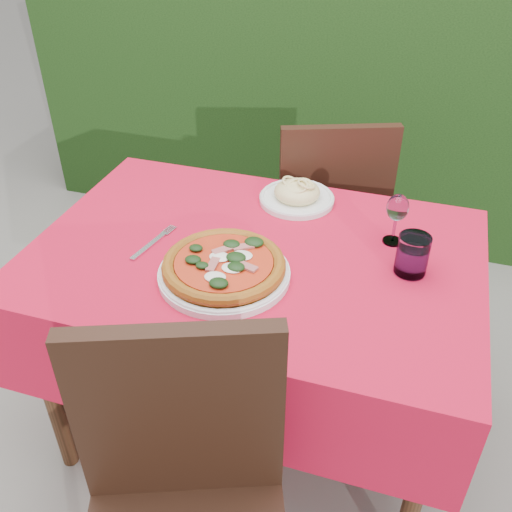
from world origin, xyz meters
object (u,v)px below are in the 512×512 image
(pizza_plate, at_px, (224,268))
(pasta_plate, at_px, (297,195))
(chair_far, at_px, (329,211))
(water_glass, at_px, (412,257))
(chair_near, at_px, (183,510))
(fork, at_px, (149,246))
(wine_glass, at_px, (397,210))

(pizza_plate, height_order, pasta_plate, pasta_plate)
(chair_far, height_order, water_glass, chair_far)
(chair_near, distance_m, pasta_plate, 1.01)
(chair_far, bearing_deg, water_glass, 97.05)
(chair_near, distance_m, fork, 0.73)
(wine_glass, relative_size, fork, 0.73)
(water_glass, relative_size, wine_glass, 0.73)
(pizza_plate, distance_m, pasta_plate, 0.45)
(wine_glass, height_order, fork, wine_glass)
(pizza_plate, xyz_separation_m, pasta_plate, (0.08, 0.45, -0.01))
(chair_far, relative_size, water_glass, 8.15)
(chair_near, bearing_deg, water_glass, 41.37)
(chair_near, distance_m, water_glass, 0.83)
(chair_far, xyz_separation_m, fork, (-0.39, -0.73, 0.23))
(pizza_plate, height_order, fork, pizza_plate)
(chair_far, height_order, pizza_plate, chair_far)
(wine_glass, bearing_deg, chair_far, 119.02)
(chair_near, height_order, water_glass, chair_near)
(chair_near, height_order, wine_glass, chair_near)
(fork, bearing_deg, water_glass, 19.59)
(fork, bearing_deg, pasta_plate, 59.61)
(wine_glass, bearing_deg, chair_near, -109.91)
(wine_glass, bearing_deg, fork, -160.27)
(pizza_plate, bearing_deg, water_glass, 20.20)
(pasta_plate, xyz_separation_m, water_glass, (0.38, -0.27, 0.03))
(chair_near, relative_size, chair_far, 1.05)
(pasta_plate, height_order, water_glass, water_glass)
(chair_near, xyz_separation_m, pizza_plate, (-0.10, 0.54, 0.23))
(chair_near, bearing_deg, wine_glass, 48.74)
(water_glass, distance_m, wine_glass, 0.16)
(chair_far, height_order, fork, chair_far)
(chair_far, bearing_deg, wine_glass, 97.94)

